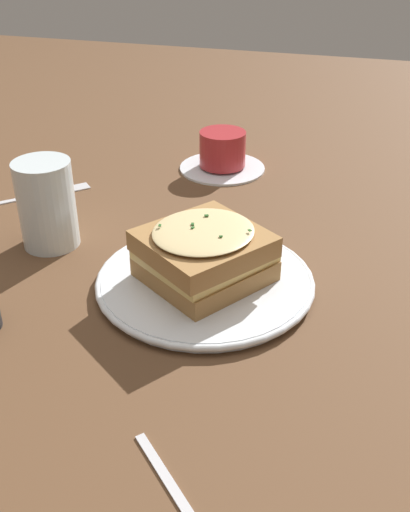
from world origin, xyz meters
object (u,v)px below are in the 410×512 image
Objects in this scene: teacup_with_saucer at (223,154)px; sandwich at (204,254)px; fork at (46,193)px; water_glass at (47,204)px; dinner_plate at (205,281)px.

sandwich is at bearing -157.76° from teacup_with_saucer.
water_glass is at bearing -11.83° from fork.
teacup_with_saucer is 0.34m from water_glass.
teacup_with_saucer is (-0.34, -0.07, 0.02)m from dinner_plate.
teacup_with_saucer is 0.29m from fork.
teacup_with_saucer reaches higher than fork.
water_glass is at bearing 164.70° from teacup_with_saucer.
dinner_plate reaches higher than fork.
water_glass is 0.81× the size of fork.
sandwich is (0.00, 0.00, 0.04)m from dinner_plate.
dinner_plate is 0.35m from teacup_with_saucer.
sandwich is 1.26× the size of teacup_with_saucer.
sandwich is at bearing 15.67° from fork.
water_glass reaches higher than dinner_plate.
teacup_with_saucer is (-0.34, -0.07, -0.02)m from sandwich.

